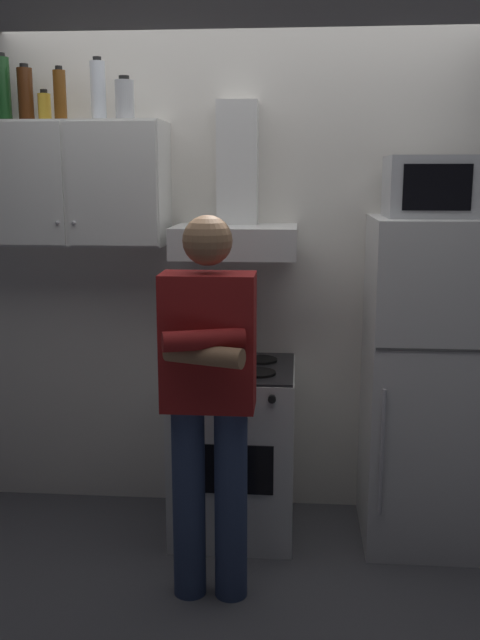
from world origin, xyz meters
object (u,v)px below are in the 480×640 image
(bottle_beer_brown, at_px, (60,95))
(bottle_spice_jar, at_px, (45,107))
(bottle_canister_steel, at_px, (125,100))
(bottle_vodka_clear, at_px, (98,91))
(upper_cabinet, at_px, (76,184))
(stove_oven, at_px, (234,448))
(range_hood, at_px, (236,216))
(person_standing, at_px, (209,396))
(microwave, at_px, (439,187))
(refrigerator, at_px, (428,383))
(bottle_wine_green, at_px, (3,89))
(bottle_rum_dark, at_px, (26,94))

(bottle_beer_brown, height_order, bottle_spice_jar, bottle_beer_brown)
(bottle_canister_steel, relative_size, bottle_vodka_clear, 0.70)
(upper_cabinet, distance_m, stove_oven, 1.55)
(stove_oven, height_order, bottle_spice_jar, bottle_spice_jar)
(range_hood, bearing_deg, stove_oven, -90.00)
(person_standing, xyz_separation_m, bottle_canister_steel, (-0.49, 0.74, 1.25))
(upper_cabinet, xyz_separation_m, microwave, (1.75, -0.11, -0.01))
(refrigerator, distance_m, person_standing, 1.17)
(bottle_beer_brown, distance_m, bottle_canister_steel, 0.31)
(person_standing, xyz_separation_m, bottle_vodka_clear, (-0.62, 0.75, 1.29))
(microwave, distance_m, bottle_beer_brown, 1.85)
(refrigerator, xyz_separation_m, bottle_wine_green, (-2.10, 0.15, 1.41))
(range_hood, xyz_separation_m, bottle_canister_steel, (-0.54, 0.00, 0.55))
(bottle_beer_brown, xyz_separation_m, bottle_canister_steel, (0.31, 0.04, -0.02))
(upper_cabinet, distance_m, refrigerator, 2.00)
(bottle_rum_dark, bearing_deg, range_hood, -0.94)
(bottle_beer_brown, bearing_deg, microwave, -2.30)
(upper_cabinet, bearing_deg, microwave, -3.48)
(stove_oven, bearing_deg, bottle_vodka_clear, 167.74)
(person_standing, relative_size, bottle_vodka_clear, 5.46)
(stove_oven, distance_m, bottle_wine_green, 2.12)
(range_hood, relative_size, bottle_wine_green, 2.30)
(upper_cabinet, xyz_separation_m, bottle_rum_dark, (-0.24, 0.02, 0.43))
(bottle_beer_brown, relative_size, bottle_spice_jar, 1.64)
(bottle_beer_brown, bearing_deg, range_hood, 2.39)
(bottle_beer_brown, bearing_deg, bottle_canister_steel, 7.29)
(upper_cabinet, xyz_separation_m, stove_oven, (0.80, -0.13, -1.32))
(bottle_wine_green, bearing_deg, bottle_beer_brown, -11.47)
(range_hood, relative_size, refrigerator, 0.47)
(refrigerator, xyz_separation_m, bottle_canister_steel, (-1.49, 0.13, 1.35))
(bottle_beer_brown, bearing_deg, upper_cabinet, 36.26)
(bottle_wine_green, bearing_deg, bottle_spice_jar, 0.64)
(microwave, height_order, bottle_rum_dark, bottle_rum_dark)
(bottle_spice_jar, distance_m, bottle_wine_green, 0.22)
(upper_cabinet, relative_size, refrigerator, 0.56)
(range_hood, bearing_deg, bottle_beer_brown, -177.61)
(upper_cabinet, xyz_separation_m, bottle_spice_jar, (-0.15, 0.03, 0.37))
(stove_oven, xyz_separation_m, bottle_wine_green, (-1.15, 0.15, 1.77))
(bottle_beer_brown, xyz_separation_m, bottle_wine_green, (-0.31, 0.06, 0.04))
(range_hood, bearing_deg, bottle_vodka_clear, 178.32)
(bottle_canister_steel, bearing_deg, bottle_spice_jar, 176.39)
(upper_cabinet, relative_size, bottle_beer_brown, 3.56)
(microwave, distance_m, bottle_rum_dark, 2.04)
(refrigerator, xyz_separation_m, bottle_spice_jar, (-1.90, 0.16, 1.32))
(refrigerator, relative_size, bottle_spice_jar, 10.39)
(range_hood, height_order, person_standing, range_hood)
(stove_oven, xyz_separation_m, person_standing, (-0.05, -0.61, 0.47))
(upper_cabinet, height_order, bottle_vodka_clear, bottle_vodka_clear)
(range_hood, xyz_separation_m, refrigerator, (0.95, -0.13, -0.80))
(microwave, bearing_deg, range_hood, 173.54)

